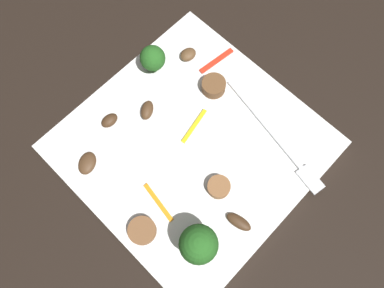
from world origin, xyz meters
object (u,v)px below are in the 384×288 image
fork (280,142)px  sausage_slice_1 (219,187)px  plate (192,146)px  sausage_slice_2 (214,86)px  broccoli_floret_1 (153,58)px  mushroom_4 (239,222)px  pepper_strip_0 (194,126)px  pepper_strip_1 (158,202)px  sausage_slice_0 (142,231)px  mushroom_1 (109,120)px  mushroom_2 (188,54)px  broccoli_floret_0 (199,244)px  mushroom_3 (87,163)px  mushroom_0 (147,110)px  pepper_strip_2 (216,61)px

fork → sausage_slice_1: sausage_slice_1 is taller
plate → sausage_slice_2: bearing=114.2°
broccoli_floret_1 → mushroom_4: 0.23m
pepper_strip_0 → broccoli_floret_1: bearing=166.7°
broccoli_floret_1 → pepper_strip_1: (0.13, -0.12, -0.03)m
sausage_slice_0 → pepper_strip_0: sausage_slice_0 is taller
mushroom_1 → mushroom_2: 0.14m
pepper_strip_1 → fork: bearing=70.9°
broccoli_floret_0 → mushroom_3: broccoli_floret_0 is taller
broccoli_floret_0 → mushroom_0: 0.18m
sausage_slice_0 → sausage_slice_2: 0.20m
sausage_slice_0 → pepper_strip_2: 0.24m
broccoli_floret_1 → mushroom_0: (0.04, -0.05, -0.02)m
mushroom_2 → pepper_strip_2: mushroom_2 is taller
sausage_slice_0 → mushroom_0: size_ratio=1.23×
broccoli_floret_0 → mushroom_2: 0.25m
pepper_strip_0 → mushroom_0: bearing=-154.2°
plate → mushroom_2: mushroom_2 is taller
plate → mushroom_1: bearing=-151.6°
mushroom_2 → mushroom_1: bearing=-91.6°
broccoli_floret_1 → mushroom_3: (0.04, -0.15, -0.02)m
sausage_slice_1 → mushroom_1: size_ratio=1.20×
fork → broccoli_floret_1: (-0.19, -0.04, 0.02)m
sausage_slice_1 → broccoli_floret_1: bearing=161.0°
sausage_slice_1 → pepper_strip_1: (-0.04, -0.06, -0.00)m
plate → broccoli_floret_1: size_ratio=6.52×
fork → pepper_strip_0: bearing=-136.7°
sausage_slice_2 → pepper_strip_0: 0.06m
sausage_slice_1 → mushroom_4: bearing=-16.9°
sausage_slice_0 → plate: bearing=106.0°
mushroom_0 → pepper_strip_2: mushroom_0 is taller
sausage_slice_1 → fork: bearing=80.8°
sausage_slice_2 → mushroom_4: (0.14, -0.11, -0.00)m
fork → mushroom_0: size_ratio=6.71×
mushroom_1 → broccoli_floret_1: bearing=99.2°
fork → pepper_strip_1: same height
plate → sausage_slice_2: size_ratio=9.01×
broccoli_floret_0 → mushroom_0: bearing=155.2°
sausage_slice_0 → sausage_slice_2: bearing=109.3°
broccoli_floret_0 → broccoli_floret_1: 0.24m
fork → mushroom_2: bearing=-172.4°
plate → pepper_strip_2: pepper_strip_2 is taller
fork → sausage_slice_2: 0.11m
plate → mushroom_2: size_ratio=12.51×
broccoli_floret_1 → mushroom_3: size_ratio=1.50×
broccoli_floret_0 → pepper_strip_1: bearing=177.4°
sausage_slice_1 → pepper_strip_1: bearing=-122.0°
sausage_slice_1 → mushroom_3: (-0.14, -0.09, -0.00)m
sausage_slice_1 → pepper_strip_0: (-0.08, 0.04, -0.00)m
plate → sausage_slice_2: 0.08m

